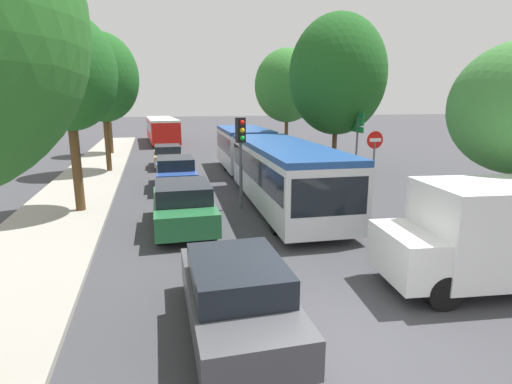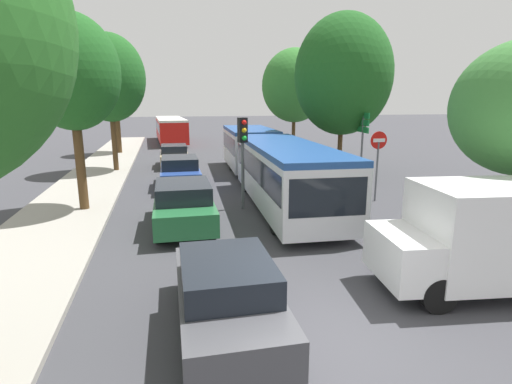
{
  "view_description": "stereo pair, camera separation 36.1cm",
  "coord_description": "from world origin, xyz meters",
  "px_view_note": "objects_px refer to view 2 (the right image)",
  "views": [
    {
      "loc": [
        -2.9,
        -5.43,
        4.0
      ],
      "look_at": [
        0.2,
        6.37,
        1.2
      ],
      "focal_mm": 28.0,
      "sensor_mm": 36.0,
      "label": 1
    },
    {
      "loc": [
        -2.55,
        -5.52,
        4.0
      ],
      "look_at": [
        0.2,
        6.37,
        1.2
      ],
      "focal_mm": 28.0,
      "sensor_mm": 36.0,
      "label": 2
    }
  ],
  "objects_px": {
    "tree_left_far": "(109,78)",
    "no_entry_sign": "(378,155)",
    "direction_sign_post": "(363,131)",
    "city_bus_rear": "(171,128)",
    "queued_car_blue": "(180,172)",
    "tree_right_mid": "(343,75)",
    "tree_left_mid": "(71,76)",
    "tree_right_far": "(293,88)",
    "queued_car_tan": "(174,155)",
    "queued_car_graphite": "(227,294)",
    "tree_left_distant": "(115,92)",
    "queued_car_green": "(184,205)",
    "white_van": "(504,234)",
    "traffic_light": "(243,142)",
    "articulated_bus": "(267,158)"
  },
  "relations": [
    {
      "from": "city_bus_rear",
      "to": "tree_right_far",
      "type": "height_order",
      "value": "tree_right_far"
    },
    {
      "from": "direction_sign_post",
      "to": "tree_left_mid",
      "type": "relative_size",
      "value": 0.52
    },
    {
      "from": "queued_car_tan",
      "to": "direction_sign_post",
      "type": "xyz_separation_m",
      "value": [
        8.91,
        -7.13,
        1.89
      ]
    },
    {
      "from": "queued_car_tan",
      "to": "tree_left_mid",
      "type": "relative_size",
      "value": 0.56
    },
    {
      "from": "articulated_bus",
      "to": "tree_left_far",
      "type": "xyz_separation_m",
      "value": [
        -7.33,
        6.01,
        3.79
      ]
    },
    {
      "from": "articulated_bus",
      "to": "tree_right_mid",
      "type": "height_order",
      "value": "tree_right_mid"
    },
    {
      "from": "queued_car_tan",
      "to": "white_van",
      "type": "distance_m",
      "value": 19.49
    },
    {
      "from": "no_entry_sign",
      "to": "tree_left_far",
      "type": "distance_m",
      "value": 14.84
    },
    {
      "from": "queued_car_tan",
      "to": "tree_left_mid",
      "type": "xyz_separation_m",
      "value": [
        -3.55,
        -9.88,
        4.15
      ]
    },
    {
      "from": "tree_left_mid",
      "to": "tree_left_distant",
      "type": "xyz_separation_m",
      "value": [
        -0.34,
        16.65,
        -0.19
      ]
    },
    {
      "from": "no_entry_sign",
      "to": "direction_sign_post",
      "type": "bearing_deg",
      "value": 161.61
    },
    {
      "from": "no_entry_sign",
      "to": "direction_sign_post",
      "type": "distance_m",
      "value": 3.88
    },
    {
      "from": "articulated_bus",
      "to": "tree_left_far",
      "type": "distance_m",
      "value": 10.2
    },
    {
      "from": "queued_car_tan",
      "to": "no_entry_sign",
      "type": "height_order",
      "value": "no_entry_sign"
    },
    {
      "from": "city_bus_rear",
      "to": "queued_car_blue",
      "type": "relative_size",
      "value": 2.65
    },
    {
      "from": "traffic_light",
      "to": "tree_right_far",
      "type": "distance_m",
      "value": 16.08
    },
    {
      "from": "queued_car_green",
      "to": "queued_car_blue",
      "type": "bearing_deg",
      "value": -0.68
    },
    {
      "from": "tree_left_mid",
      "to": "tree_right_far",
      "type": "xyz_separation_m",
      "value": [
        12.43,
        13.66,
        0.11
      ]
    },
    {
      "from": "direction_sign_post",
      "to": "tree_right_far",
      "type": "height_order",
      "value": "tree_right_far"
    },
    {
      "from": "queued_car_graphite",
      "to": "tree_right_mid",
      "type": "xyz_separation_m",
      "value": [
        8.23,
        13.41,
        4.6
      ]
    },
    {
      "from": "tree_left_far",
      "to": "no_entry_sign",
      "type": "bearing_deg",
      "value": -40.43
    },
    {
      "from": "city_bus_rear",
      "to": "traffic_light",
      "type": "distance_m",
      "value": 25.79
    },
    {
      "from": "city_bus_rear",
      "to": "direction_sign_post",
      "type": "height_order",
      "value": "direction_sign_post"
    },
    {
      "from": "city_bus_rear",
      "to": "queued_car_graphite",
      "type": "distance_m",
      "value": 33.73
    },
    {
      "from": "tree_right_far",
      "to": "white_van",
      "type": "bearing_deg",
      "value": -96.47
    },
    {
      "from": "city_bus_rear",
      "to": "no_entry_sign",
      "type": "bearing_deg",
      "value": -166.0
    },
    {
      "from": "articulated_bus",
      "to": "traffic_light",
      "type": "distance_m",
      "value": 3.89
    },
    {
      "from": "queued_car_green",
      "to": "tree_right_far",
      "type": "bearing_deg",
      "value": -28.07
    },
    {
      "from": "city_bus_rear",
      "to": "tree_left_mid",
      "type": "distance_m",
      "value": 25.41
    },
    {
      "from": "queued_car_blue",
      "to": "direction_sign_post",
      "type": "relative_size",
      "value": 1.16
    },
    {
      "from": "queued_car_tan",
      "to": "articulated_bus",
      "type": "bearing_deg",
      "value": -150.66
    },
    {
      "from": "queued_car_blue",
      "to": "tree_right_mid",
      "type": "bearing_deg",
      "value": -83.21
    },
    {
      "from": "queued_car_green",
      "to": "tree_left_far",
      "type": "distance_m",
      "value": 12.41
    },
    {
      "from": "city_bus_rear",
      "to": "queued_car_green",
      "type": "bearing_deg",
      "value": 177.2
    },
    {
      "from": "traffic_light",
      "to": "direction_sign_post",
      "type": "xyz_separation_m",
      "value": [
        6.67,
        3.53,
        0.07
      ]
    },
    {
      "from": "tree_right_far",
      "to": "queued_car_tan",
      "type": "bearing_deg",
      "value": -156.92
    },
    {
      "from": "traffic_light",
      "to": "queued_car_green",
      "type": "bearing_deg",
      "value": -64.15
    },
    {
      "from": "queued_car_graphite",
      "to": "direction_sign_post",
      "type": "relative_size",
      "value": 1.1
    },
    {
      "from": "direction_sign_post",
      "to": "tree_left_far",
      "type": "height_order",
      "value": "tree_left_far"
    },
    {
      "from": "queued_car_green",
      "to": "tree_right_mid",
      "type": "bearing_deg",
      "value": -49.53
    },
    {
      "from": "queued_car_tan",
      "to": "direction_sign_post",
      "type": "distance_m",
      "value": 11.57
    },
    {
      "from": "articulated_bus",
      "to": "tree_left_far",
      "type": "bearing_deg",
      "value": -126.3
    },
    {
      "from": "queued_car_green",
      "to": "tree_left_distant",
      "type": "distance_m",
      "value": 20.03
    },
    {
      "from": "queued_car_tan",
      "to": "tree_right_mid",
      "type": "xyz_separation_m",
      "value": [
        8.59,
        -5.3,
        4.61
      ]
    },
    {
      "from": "no_entry_sign",
      "to": "tree_left_distant",
      "type": "relative_size",
      "value": 0.42
    },
    {
      "from": "direction_sign_post",
      "to": "city_bus_rear",
      "type": "bearing_deg",
      "value": -61.35
    },
    {
      "from": "queued_car_green",
      "to": "white_van",
      "type": "bearing_deg",
      "value": -131.86
    },
    {
      "from": "queued_car_blue",
      "to": "tree_left_far",
      "type": "bearing_deg",
      "value": 35.74
    },
    {
      "from": "queued_car_graphite",
      "to": "tree_left_distant",
      "type": "bearing_deg",
      "value": 10.19
    },
    {
      "from": "tree_right_mid",
      "to": "no_entry_sign",
      "type": "bearing_deg",
      "value": -99.16
    }
  ]
}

